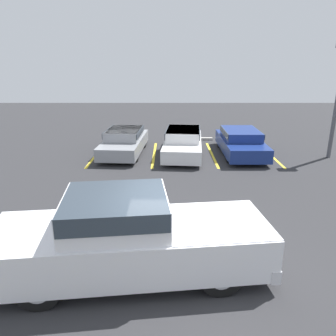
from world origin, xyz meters
name	(u,v)px	position (x,y,z in m)	size (l,w,h in m)	color
ground_plane	(184,272)	(0.00, 0.00, 0.00)	(60.00, 60.00, 0.00)	#2D2D30
stall_stripe_a	(97,154)	(-3.86, 9.38, 0.00)	(0.12, 4.52, 0.01)	yellow
stall_stripe_b	(155,154)	(-1.02, 9.38, 0.00)	(0.12, 4.52, 0.01)	yellow
stall_stripe_c	(212,154)	(1.81, 9.38, 0.00)	(0.12, 4.52, 0.01)	yellow
stall_stripe_d	(270,154)	(4.65, 9.38, 0.00)	(0.12, 4.52, 0.01)	yellow
pickup_truck	(132,237)	(-1.10, -0.08, 0.90)	(5.89, 2.58, 1.83)	silver
parked_sedan_a	(125,141)	(-2.49, 9.59, 0.64)	(2.07, 4.59, 1.20)	gray
parked_sedan_b	(183,141)	(0.38, 9.37, 0.66)	(2.11, 4.76, 1.25)	silver
parked_sedan_c	(241,141)	(3.18, 9.41, 0.65)	(1.83, 4.49, 1.21)	navy
wheel_stop_curb	(196,139)	(1.23, 12.42, 0.07)	(1.97, 0.20, 0.14)	#B7B2A8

